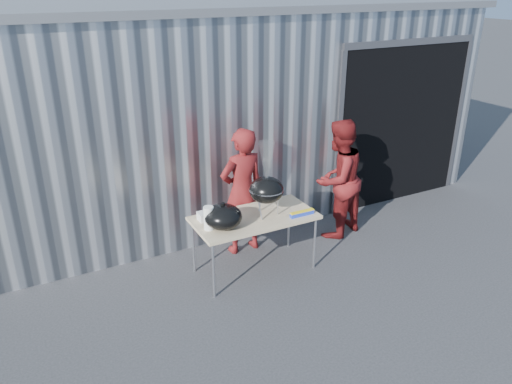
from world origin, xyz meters
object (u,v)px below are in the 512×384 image
folding_table (254,219)px  person_cook (242,192)px  person_bystander (338,179)px  kettle_grill (266,183)px

folding_table → person_cook: 0.56m
person_bystander → folding_table: bearing=-3.8°
kettle_grill → person_bystander: bearing=15.5°
folding_table → kettle_grill: 0.48m
person_cook → person_bystander: (1.39, -0.20, -0.01)m
folding_table → kettle_grill: (0.15, -0.03, 0.46)m
person_cook → folding_table: bearing=75.4°
kettle_grill → person_cook: 0.65m
folding_table → person_cook: bearing=79.6°
folding_table → person_bystander: size_ratio=0.89×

